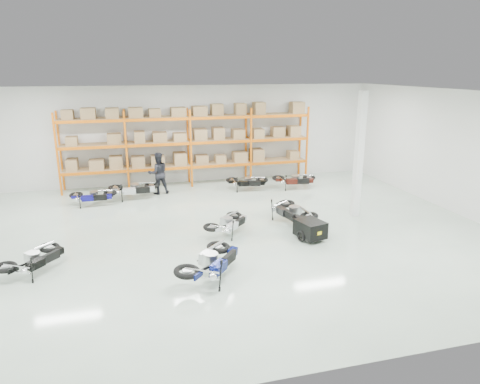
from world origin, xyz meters
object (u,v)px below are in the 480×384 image
object	(u,v)px
moto_silver_left	(228,220)
moto_touring_right	(292,208)
moto_back_b	(134,186)
moto_back_d	(295,177)
moto_back_c	(247,179)
trailer	(310,229)
moto_blue_centre	(212,257)
moto_black_far_left	(34,255)
person_back	(158,173)
moto_back_a	(92,193)

from	to	relation	value
moto_silver_left	moto_touring_right	bearing A→B (deg)	-122.98
moto_back_b	moto_back_d	size ratio (longest dim) A/B	1.05
moto_touring_right	moto_back_c	size ratio (longest dim) A/B	1.12
moto_touring_right	moto_back_c	bearing A→B (deg)	85.02
moto_silver_left	moto_back_c	bearing A→B (deg)	-66.06
moto_silver_left	trailer	bearing A→B (deg)	-159.53
moto_blue_centre	moto_touring_right	xyz separation A→B (m)	(3.49, 3.34, -0.04)
moto_touring_right	moto_back_d	world-z (taller)	moto_touring_right
moto_silver_left	moto_back_d	world-z (taller)	moto_back_d
moto_blue_centre	moto_back_b	xyz separation A→B (m)	(-1.78, 7.78, -0.05)
moto_blue_centre	moto_back_c	size ratio (longest dim) A/B	1.20
moto_back_d	trailer	bearing A→B (deg)	174.30
moto_blue_centre	trailer	size ratio (longest dim) A/B	1.25
moto_black_far_left	moto_back_b	size ratio (longest dim) A/B	0.92
moto_blue_centre	person_back	world-z (taller)	person_back
trailer	moto_black_far_left	bearing A→B (deg)	167.01
trailer	person_back	xyz separation A→B (m)	(-4.21, 6.50, 0.54)
moto_back_d	person_back	xyz separation A→B (m)	(-6.00, 0.68, 0.39)
moto_silver_left	moto_black_far_left	xyz separation A→B (m)	(-5.59, -1.39, 0.01)
moto_touring_right	moto_black_far_left	bearing A→B (deg)	-176.61
moto_touring_right	person_back	xyz separation A→B (m)	(-4.21, 4.90, 0.35)
moto_touring_right	trailer	bearing A→B (deg)	-99.70
trailer	moto_back_a	size ratio (longest dim) A/B	0.99
moto_blue_centre	moto_black_far_left	world-z (taller)	moto_blue_centre
moto_back_c	person_back	xyz separation A→B (m)	(-3.84, 0.43, 0.41)
moto_back_c	moto_touring_right	bearing A→B (deg)	-161.50
moto_blue_centre	moto_black_far_left	bearing A→B (deg)	21.67
moto_back_c	person_back	bearing A→B (deg)	97.42
moto_black_far_left	trailer	bearing A→B (deg)	-138.62
moto_blue_centre	moto_touring_right	distance (m)	4.82
moto_black_far_left	moto_back_c	world-z (taller)	moto_black_far_left
moto_black_far_left	moto_back_b	distance (m)	6.85
moto_black_far_left	person_back	bearing A→B (deg)	-79.48
moto_silver_left	trailer	size ratio (longest dim) A/B	1.04
trailer	moto_back_c	world-z (taller)	moto_back_c
moto_blue_centre	trailer	distance (m)	3.90
moto_black_far_left	trailer	world-z (taller)	moto_black_far_left
moto_black_far_left	trailer	xyz separation A→B (m)	(7.96, 0.25, -0.13)
moto_back_b	moto_back_c	distance (m)	4.90
trailer	person_back	world-z (taller)	person_back
moto_blue_centre	moto_back_b	size ratio (longest dim) A/B	1.10
moto_back_c	person_back	distance (m)	3.89
moto_back_c	moto_back_d	bearing A→B (deg)	-82.83
moto_touring_right	moto_back_a	xyz separation A→B (m)	(-6.87, 3.93, -0.08)
moto_touring_right	moto_back_b	distance (m)	6.89
moto_silver_left	trailer	distance (m)	2.64
trailer	moto_back_d	size ratio (longest dim) A/B	0.92
moto_silver_left	moto_back_b	world-z (taller)	moto_back_b
moto_back_c	person_back	world-z (taller)	person_back
trailer	moto_touring_right	bearing A→B (deg)	75.18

